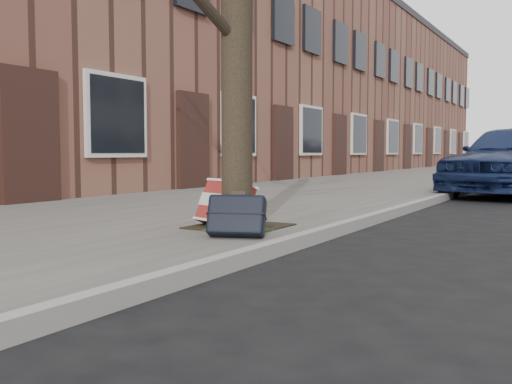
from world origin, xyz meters
The scene contains 6 objects.
ground centered at (0.00, 0.00, 0.00)m, with size 120.00×120.00×0.00m, color black.
near_sidewalk centered at (-3.70, 15.00, 0.06)m, with size 5.00×70.00×0.12m, color slate.
house_near centered at (-9.60, 16.00, 3.50)m, with size 6.80×40.00×7.00m, color brown.
dirt_patch centered at (-2.00, 1.20, 0.13)m, with size 0.85×0.85×0.01m, color black.
suitcase_red centered at (-2.07, 1.05, 0.36)m, with size 0.61×0.17×0.44m, color maroon.
suitcase_navy centered at (-1.64, 0.59, 0.32)m, with size 0.50×0.16×0.36m, color black.
Camera 1 is at (1.00, -3.58, 0.86)m, focal length 40.00 mm.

